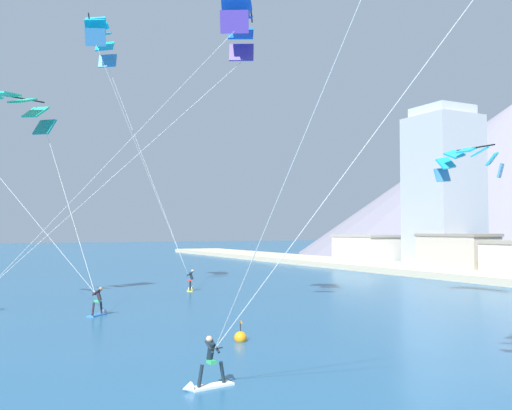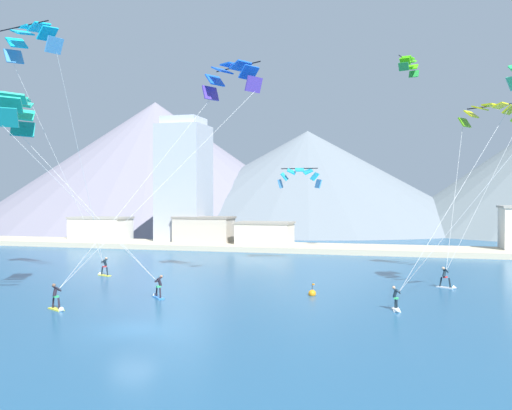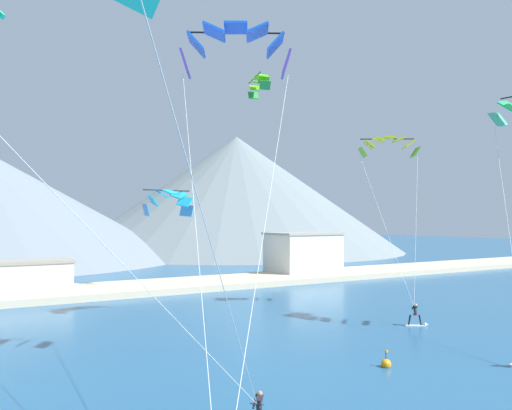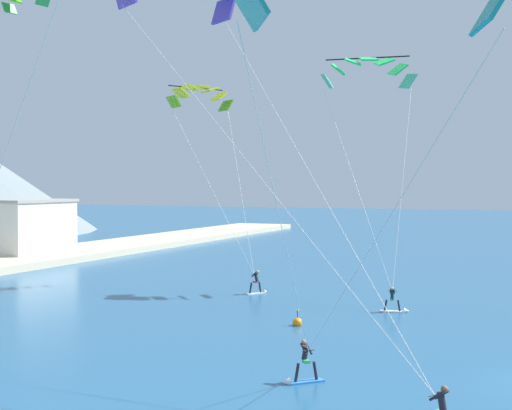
{
  "view_description": "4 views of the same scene",
  "coord_description": "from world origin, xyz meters",
  "px_view_note": "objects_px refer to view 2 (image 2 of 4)",
  "views": [
    {
      "loc": [
        30.18,
        2.68,
        4.87
      ],
      "look_at": [
        3.62,
        16.2,
        6.18
      ],
      "focal_mm": 40.0,
      "sensor_mm": 36.0,
      "label": 1
    },
    {
      "loc": [
        15.06,
        -27.98,
        7.22
      ],
      "look_at": [
        3.67,
        11.56,
        6.7
      ],
      "focal_mm": 40.0,
      "sensor_mm": 36.0,
      "label": 2
    },
    {
      "loc": [
        -12.47,
        -6.29,
        7.89
      ],
      "look_at": [
        2.54,
        19.01,
        8.83
      ],
      "focal_mm": 35.0,
      "sensor_mm": 36.0,
      "label": 3
    },
    {
      "loc": [
        -29.29,
        0.56,
        7.73
      ],
      "look_at": [
        0.36,
        12.99,
        6.82
      ],
      "focal_mm": 50.0,
      "sensor_mm": 36.0,
      "label": 4
    }
  ],
  "objects_px": {
    "kitesurfer_near_lead": "(447,281)",
    "parafoil_kite_distant_high_outer": "(300,176)",
    "parafoil_kite_mid_center": "(32,39)",
    "kitesurfer_mid_center": "(103,270)",
    "kitesurfer_far_left": "(396,304)",
    "parafoil_kite_near_trail": "(16,110)",
    "parafoil_kite_distant_low_drift": "(409,64)",
    "kitesurfer_near_trail": "(158,291)",
    "kitesurfer_far_right": "(57,302)",
    "race_marker_buoy": "(312,293)",
    "parafoil_kite_far_right": "(231,77)",
    "parafoil_kite_near_lead": "(490,113)"
  },
  "relations": [
    {
      "from": "kitesurfer_mid_center",
      "to": "parafoil_kite_distant_high_outer",
      "type": "height_order",
      "value": "parafoil_kite_distant_high_outer"
    },
    {
      "from": "kitesurfer_near_lead",
      "to": "race_marker_buoy",
      "type": "xyz_separation_m",
      "value": [
        -9.75,
        -6.4,
        -0.4
      ]
    },
    {
      "from": "kitesurfer_near_lead",
      "to": "parafoil_kite_mid_center",
      "type": "distance_m",
      "value": 39.06
    },
    {
      "from": "kitesurfer_far_right",
      "to": "parafoil_kite_near_trail",
      "type": "xyz_separation_m",
      "value": [
        -4.13,
        1.32,
        12.67
      ]
    },
    {
      "from": "parafoil_kite_distant_high_outer",
      "to": "race_marker_buoy",
      "type": "bearing_deg",
      "value": -75.61
    },
    {
      "from": "kitesurfer_near_lead",
      "to": "parafoil_kite_distant_high_outer",
      "type": "height_order",
      "value": "parafoil_kite_distant_high_outer"
    },
    {
      "from": "parafoil_kite_far_right",
      "to": "parafoil_kite_near_lead",
      "type": "bearing_deg",
      "value": 24.54
    },
    {
      "from": "kitesurfer_far_right",
      "to": "parafoil_kite_far_right",
      "type": "bearing_deg",
      "value": 61.16
    },
    {
      "from": "kitesurfer_far_right",
      "to": "parafoil_kite_distant_low_drift",
      "type": "relative_size",
      "value": 0.37
    },
    {
      "from": "race_marker_buoy",
      "to": "parafoil_kite_far_right",
      "type": "bearing_deg",
      "value": 156.14
    },
    {
      "from": "parafoil_kite_distant_low_drift",
      "to": "race_marker_buoy",
      "type": "distance_m",
      "value": 33.11
    },
    {
      "from": "parafoil_kite_mid_center",
      "to": "race_marker_buoy",
      "type": "relative_size",
      "value": 19.65
    },
    {
      "from": "parafoil_kite_distant_low_drift",
      "to": "parafoil_kite_far_right",
      "type": "bearing_deg",
      "value": -123.81
    },
    {
      "from": "parafoil_kite_near_lead",
      "to": "parafoil_kite_near_trail",
      "type": "xyz_separation_m",
      "value": [
        -32.45,
        -21.52,
        -1.57
      ]
    },
    {
      "from": "kitesurfer_near_trail",
      "to": "parafoil_kite_distant_high_outer",
      "type": "height_order",
      "value": "parafoil_kite_distant_high_outer"
    },
    {
      "from": "kitesurfer_far_right",
      "to": "parafoil_kite_near_lead",
      "type": "distance_m",
      "value": 39.08
    },
    {
      "from": "kitesurfer_near_trail",
      "to": "parafoil_kite_mid_center",
      "type": "distance_m",
      "value": 23.46
    },
    {
      "from": "kitesurfer_far_left",
      "to": "parafoil_kite_distant_high_outer",
      "type": "height_order",
      "value": "parafoil_kite_distant_high_outer"
    },
    {
      "from": "kitesurfer_near_lead",
      "to": "kitesurfer_mid_center",
      "type": "distance_m",
      "value": 30.39
    },
    {
      "from": "parafoil_kite_mid_center",
      "to": "race_marker_buoy",
      "type": "distance_m",
      "value": 30.61
    },
    {
      "from": "parafoil_kite_near_lead",
      "to": "parafoil_kite_distant_high_outer",
      "type": "xyz_separation_m",
      "value": [
        -18.57,
        6.6,
        -5.17
      ]
    },
    {
      "from": "parafoil_kite_near_trail",
      "to": "parafoil_kite_distant_low_drift",
      "type": "bearing_deg",
      "value": 52.22
    },
    {
      "from": "kitesurfer_near_lead",
      "to": "parafoil_kite_mid_center",
      "type": "xyz_separation_m",
      "value": [
        -32.8,
        -7.91,
        19.68
      ]
    },
    {
      "from": "parafoil_kite_near_trail",
      "to": "race_marker_buoy",
      "type": "distance_m",
      "value": 24.52
    },
    {
      "from": "parafoil_kite_far_right",
      "to": "race_marker_buoy",
      "type": "height_order",
      "value": "parafoil_kite_far_right"
    },
    {
      "from": "kitesurfer_near_trail",
      "to": "parafoil_kite_distant_low_drift",
      "type": "distance_m",
      "value": 39.13
    },
    {
      "from": "parafoil_kite_near_trail",
      "to": "kitesurfer_far_right",
      "type": "bearing_deg",
      "value": -17.79
    },
    {
      "from": "kitesurfer_mid_center",
      "to": "parafoil_kite_far_right",
      "type": "height_order",
      "value": "parafoil_kite_far_right"
    },
    {
      "from": "parafoil_kite_far_right",
      "to": "parafoil_kite_distant_low_drift",
      "type": "distance_m",
      "value": 25.36
    },
    {
      "from": "kitesurfer_mid_center",
      "to": "parafoil_kite_distant_low_drift",
      "type": "distance_m",
      "value": 39.24
    },
    {
      "from": "kitesurfer_near_trail",
      "to": "parafoil_kite_near_trail",
      "type": "bearing_deg",
      "value": -150.19
    },
    {
      "from": "parafoil_kite_distant_low_drift",
      "to": "parafoil_kite_near_lead",
      "type": "bearing_deg",
      "value": -57.05
    },
    {
      "from": "parafoil_kite_distant_high_outer",
      "to": "parafoil_kite_distant_low_drift",
      "type": "bearing_deg",
      "value": 21.45
    },
    {
      "from": "kitesurfer_far_left",
      "to": "parafoil_kite_distant_low_drift",
      "type": "height_order",
      "value": "parafoil_kite_distant_low_drift"
    },
    {
      "from": "parafoil_kite_near_trail",
      "to": "race_marker_buoy",
      "type": "xyz_separation_m",
      "value": [
        18.88,
        8.62,
        -13.06
      ]
    },
    {
      "from": "kitesurfer_mid_center",
      "to": "kitesurfer_far_right",
      "type": "bearing_deg",
      "value": -69.0
    },
    {
      "from": "kitesurfer_near_trail",
      "to": "kitesurfer_near_lead",
      "type": "bearing_deg",
      "value": 26.8
    },
    {
      "from": "parafoil_kite_near_lead",
      "to": "parafoil_kite_near_trail",
      "type": "distance_m",
      "value": 38.97
    },
    {
      "from": "parafoil_kite_near_lead",
      "to": "race_marker_buoy",
      "type": "relative_size",
      "value": 13.89
    },
    {
      "from": "kitesurfer_mid_center",
      "to": "parafoil_kite_near_trail",
      "type": "height_order",
      "value": "parafoil_kite_near_trail"
    },
    {
      "from": "kitesurfer_mid_center",
      "to": "race_marker_buoy",
      "type": "xyz_separation_m",
      "value": [
        20.63,
        -5.37,
        -0.39
      ]
    },
    {
      "from": "kitesurfer_far_left",
      "to": "parafoil_kite_far_right",
      "type": "relative_size",
      "value": 0.11
    },
    {
      "from": "kitesurfer_near_trail",
      "to": "kitesurfer_far_right",
      "type": "distance_m",
      "value": 7.34
    },
    {
      "from": "parafoil_kite_distant_low_drift",
      "to": "parafoil_kite_distant_high_outer",
      "type": "bearing_deg",
      "value": -158.55
    },
    {
      "from": "kitesurfer_near_lead",
      "to": "kitesurfer_far_right",
      "type": "relative_size",
      "value": 1.0
    },
    {
      "from": "parafoil_kite_mid_center",
      "to": "parafoil_kite_distant_low_drift",
      "type": "relative_size",
      "value": 4.14
    },
    {
      "from": "parafoil_kite_mid_center",
      "to": "parafoil_kite_distant_high_outer",
      "type": "distance_m",
      "value": 29.67
    },
    {
      "from": "kitesurfer_mid_center",
      "to": "kitesurfer_far_left",
      "type": "bearing_deg",
      "value": -19.55
    },
    {
      "from": "kitesurfer_near_trail",
      "to": "kitesurfer_far_left",
      "type": "bearing_deg",
      "value": -0.95
    },
    {
      "from": "kitesurfer_far_right",
      "to": "kitesurfer_near_lead",
      "type": "bearing_deg",
      "value": 33.71
    }
  ]
}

